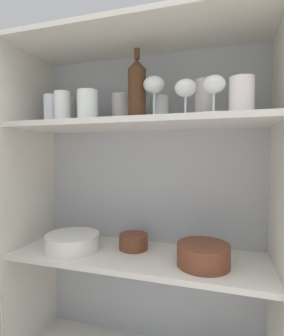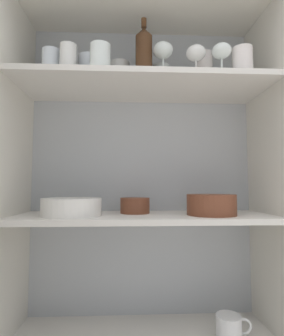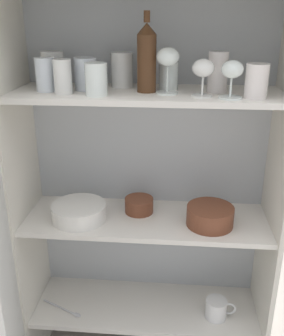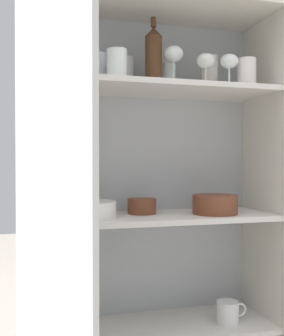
{
  "view_description": "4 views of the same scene",
  "coord_description": "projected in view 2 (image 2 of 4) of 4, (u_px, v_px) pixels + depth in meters",
  "views": [
    {
      "loc": [
        0.3,
        -0.77,
        1.1
      ],
      "look_at": [
        0.01,
        0.18,
        1.04
      ],
      "focal_mm": 28.0,
      "sensor_mm": 36.0,
      "label": 1
    },
    {
      "loc": [
        -0.05,
        -0.83,
        0.82
      ],
      "look_at": [
        -0.01,
        0.13,
        0.89
      ],
      "focal_mm": 28.0,
      "sensor_mm": 36.0,
      "label": 2
    },
    {
      "loc": [
        0.1,
        -1.2,
        1.48
      ],
      "look_at": [
        -0.02,
        0.19,
        0.92
      ],
      "focal_mm": 42.0,
      "sensor_mm": 36.0,
      "label": 3
    },
    {
      "loc": [
        -0.43,
        -1.3,
        0.92
      ],
      "look_at": [
        -0.03,
        0.2,
        0.9
      ],
      "focal_mm": 42.0,
      "sensor_mm": 36.0,
      "label": 4
    }
  ],
  "objects": [
    {
      "name": "cupboard_back_panel",
      "position": [
        142.0,
        202.0,
        1.14
      ],
      "size": [
        0.98,
        0.02,
        1.51
      ],
      "primitive_type": "cube",
      "color": "#B2B7BC",
      "rests_on": "ground_plane"
    },
    {
      "name": "cupboard_side_left",
      "position": [
        12.0,
        205.0,
        0.96
      ],
      "size": [
        0.02,
        0.35,
        1.51
      ],
      "primitive_type": "cube",
      "color": "silver",
      "rests_on": "ground_plane"
    },
    {
      "name": "cupboard_side_right",
      "position": [
        269.0,
        204.0,
        1.0
      ],
      "size": [
        0.02,
        0.35,
        1.51
      ],
      "primitive_type": "cube",
      "color": "silver",
      "rests_on": "ground_plane"
    },
    {
      "name": "cupboard_top_panel",
      "position": [
        144.0,
        9.0,
        1.03
      ],
      "size": [
        0.98,
        0.35,
        0.02
      ],
      "primitive_type": "cube",
      "color": "silver",
      "rests_on": "cupboard_side_left"
    },
    {
      "name": "shelf_board_middle",
      "position": [
        144.0,
        217.0,
        0.97
      ],
      "size": [
        0.94,
        0.31,
        0.02
      ],
      "primitive_type": "cube",
      "color": "silver"
    },
    {
      "name": "shelf_board_upper",
      "position": [
        144.0,
        87.0,
        1.01
      ],
      "size": [
        0.94,
        0.31,
        0.02
      ],
      "primitive_type": "cube",
      "color": "silver"
    },
    {
      "name": "tumbler_glass_0",
      "position": [
        58.0,
        74.0,
        1.07
      ],
      "size": [
        0.08,
        0.08,
        0.13
      ],
      "color": "white",
      "rests_on": "shelf_board_upper"
    },
    {
      "name": "tumbler_glass_1",
      "position": [
        100.0,
        60.0,
        0.92
      ],
      "size": [
        0.07,
        0.07,
        0.11
      ],
      "color": "white",
      "rests_on": "shelf_board_upper"
    },
    {
      "name": "tumbler_glass_2",
      "position": [
        68.0,
        61.0,
        0.94
      ],
      "size": [
        0.06,
        0.06,
        0.11
      ],
      "color": "white",
      "rests_on": "shelf_board_upper"
    },
    {
      "name": "tumbler_glass_3",
      "position": [
        51.0,
        65.0,
        0.97
      ],
      "size": [
        0.07,
        0.07,
        0.11
      ],
      "color": "white",
      "rests_on": "shelf_board_upper"
    },
    {
      "name": "tumbler_glass_4",
      "position": [
        161.0,
        78.0,
        1.06
      ],
      "size": [
        0.07,
        0.07,
        0.1
      ],
      "color": "white",
      "rests_on": "shelf_board_upper"
    },
    {
      "name": "tumbler_glass_5",
      "position": [
        204.0,
        70.0,
        1.04
      ],
      "size": [
        0.07,
        0.07,
        0.14
      ],
      "color": "silver",
      "rests_on": "shelf_board_upper"
    },
    {
      "name": "tumbler_glass_6",
      "position": [
        88.0,
        70.0,
        1.01
      ],
      "size": [
        0.08,
        0.08,
        0.11
      ],
      "color": "white",
      "rests_on": "shelf_board_upper"
    },
    {
      "name": "tumbler_glass_7",
      "position": [
        120.0,
        77.0,
        1.09
      ],
      "size": [
        0.08,
        0.08,
        0.12
      ],
      "color": "white",
      "rests_on": "shelf_board_upper"
    },
    {
      "name": "tumbler_glass_8",
      "position": [
        242.0,
        63.0,
        0.95
      ],
      "size": [
        0.07,
        0.07,
        0.11
      ],
      "color": "silver",
      "rests_on": "shelf_board_upper"
    },
    {
      "name": "wine_glass_0",
      "position": [
        196.0,
        55.0,
        0.95
      ],
      "size": [
        0.07,
        0.07,
        0.12
      ],
      "color": "white",
      "rests_on": "shelf_board_upper"
    },
    {
      "name": "wine_glass_1",
      "position": [
        222.0,
        54.0,
        0.94
      ],
      "size": [
        0.07,
        0.07,
        0.12
      ],
      "color": "white",
      "rests_on": "shelf_board_upper"
    },
    {
      "name": "wine_glass_2",
      "position": [
        163.0,
        53.0,
        0.99
      ],
      "size": [
        0.08,
        0.08,
        0.15
      ],
      "color": "white",
      "rests_on": "shelf_board_upper"
    },
    {
      "name": "wine_bottle",
      "position": [
        144.0,
        55.0,
        1.01
      ],
      "size": [
        0.07,
        0.07,
        0.26
      ],
      "color": "#4C2D19",
      "rests_on": "shelf_board_upper"
    },
    {
      "name": "plate_stack_white",
      "position": [
        72.0,
        207.0,
        0.93
      ],
      "size": [
        0.21,
        0.21,
        0.06
      ],
      "color": "white",
      "rests_on": "shelf_board_middle"
    },
    {
      "name": "mixing_bowl_large",
      "position": [
        211.0,
        204.0,
        0.96
      ],
      "size": [
        0.18,
        0.18,
        0.07
      ],
      "color": "brown",
      "rests_on": "shelf_board_middle"
    },
    {
      "name": "serving_bowl_small",
      "position": [
        135.0,
        205.0,
        1.02
      ],
      "size": [
        0.12,
        0.12,
        0.06
      ],
      "color": "brown",
      "rests_on": "shelf_board_middle"
    },
    {
      "name": "coffee_mug_primary",
      "position": [
        230.0,
        328.0,
        0.92
      ],
      "size": [
        0.13,
        0.09,
        0.09
      ],
      "color": "white",
      "rests_on": "shelf_board_lower"
    }
  ]
}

